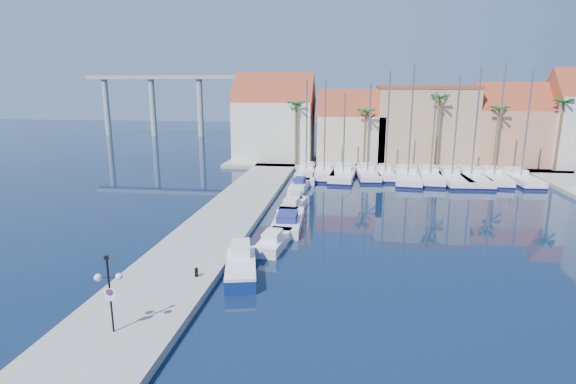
% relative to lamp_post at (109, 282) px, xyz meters
% --- Properties ---
extents(ground, '(260.00, 260.00, 0.00)m').
position_rel_lamp_post_xyz_m(ground, '(8.95, 5.67, -3.01)').
color(ground, black).
rests_on(ground, ground).
extents(quay_west, '(6.00, 77.00, 0.50)m').
position_rel_lamp_post_xyz_m(quay_west, '(-0.05, 19.17, -2.76)').
color(quay_west, gray).
rests_on(quay_west, ground).
extents(shore_north, '(54.00, 16.00, 0.50)m').
position_rel_lamp_post_xyz_m(shore_north, '(18.95, 53.67, -2.76)').
color(shore_north, gray).
rests_on(shore_north, ground).
extents(lamp_post, '(1.28, 0.55, 3.82)m').
position_rel_lamp_post_xyz_m(lamp_post, '(0.00, 0.00, 0.00)').
color(lamp_post, black).
rests_on(lamp_post, quay_west).
extents(bollard, '(0.22, 0.22, 0.55)m').
position_rel_lamp_post_xyz_m(bollard, '(1.78, 6.63, -2.23)').
color(bollard, black).
rests_on(bollard, quay_west).
extents(fishing_boat, '(3.04, 5.82, 1.94)m').
position_rel_lamp_post_xyz_m(fishing_boat, '(4.14, 8.34, -2.36)').
color(fishing_boat, navy).
rests_on(fishing_boat, ground).
extents(motorboat_west_0, '(2.22, 5.43, 1.40)m').
position_rel_lamp_post_xyz_m(motorboat_west_0, '(5.39, 13.69, -2.50)').
color(motorboat_west_0, white).
rests_on(motorboat_west_0, ground).
extents(motorboat_west_1, '(2.61, 7.40, 1.40)m').
position_rel_lamp_post_xyz_m(motorboat_west_1, '(5.73, 18.93, -2.50)').
color(motorboat_west_1, white).
rests_on(motorboat_west_1, ground).
extents(motorboat_west_2, '(2.37, 5.83, 1.40)m').
position_rel_lamp_post_xyz_m(motorboat_west_2, '(5.50, 24.03, -2.50)').
color(motorboat_west_2, white).
rests_on(motorboat_west_2, ground).
extents(motorboat_west_3, '(2.18, 5.30, 1.40)m').
position_rel_lamp_post_xyz_m(motorboat_west_3, '(5.19, 28.19, -2.50)').
color(motorboat_west_3, white).
rests_on(motorboat_west_3, ground).
extents(motorboat_west_4, '(2.09, 5.48, 1.40)m').
position_rel_lamp_post_xyz_m(motorboat_west_4, '(5.15, 34.03, -2.50)').
color(motorboat_west_4, white).
rests_on(motorboat_west_4, ground).
extents(motorboat_west_5, '(2.14, 6.19, 1.40)m').
position_rel_lamp_post_xyz_m(motorboat_west_5, '(5.63, 38.13, -2.50)').
color(motorboat_west_5, white).
rests_on(motorboat_west_5, ground).
extents(motorboat_west_6, '(2.04, 5.52, 1.40)m').
position_rel_lamp_post_xyz_m(motorboat_west_6, '(5.14, 43.19, -2.50)').
color(motorboat_west_6, white).
rests_on(motorboat_west_6, ground).
extents(sailboat_0, '(2.55, 9.23, 12.65)m').
position_rel_lamp_post_xyz_m(sailboat_0, '(5.10, 41.96, -2.41)').
color(sailboat_0, white).
rests_on(sailboat_0, ground).
extents(sailboat_1, '(3.27, 10.32, 12.64)m').
position_rel_lamp_post_xyz_m(sailboat_1, '(7.49, 42.13, -2.43)').
color(sailboat_1, white).
rests_on(sailboat_1, ground).
extents(sailboat_2, '(3.81, 11.42, 11.06)m').
position_rel_lamp_post_xyz_m(sailboat_2, '(10.12, 41.20, -2.45)').
color(sailboat_2, white).
rests_on(sailboat_2, ground).
extents(sailboat_3, '(3.43, 10.16, 12.28)m').
position_rel_lamp_post_xyz_m(sailboat_3, '(13.22, 42.17, -2.43)').
color(sailboat_3, white).
rests_on(sailboat_3, ground).
extents(sailboat_4, '(2.28, 8.14, 13.75)m').
position_rel_lamp_post_xyz_m(sailboat_4, '(15.58, 42.00, -2.36)').
color(sailboat_4, white).
rests_on(sailboat_4, ground).
extents(sailboat_5, '(4.10, 11.98, 14.38)m').
position_rel_lamp_post_xyz_m(sailboat_5, '(18.41, 40.98, -2.43)').
color(sailboat_5, white).
rests_on(sailboat_5, ground).
extents(sailboat_6, '(3.72, 10.97, 11.20)m').
position_rel_lamp_post_xyz_m(sailboat_6, '(21.26, 41.25, -2.45)').
color(sailboat_6, white).
rests_on(sailboat_6, ground).
extents(sailboat_7, '(3.66, 11.57, 13.17)m').
position_rel_lamp_post_xyz_m(sailboat_7, '(23.76, 40.94, -2.44)').
color(sailboat_7, white).
rests_on(sailboat_7, ground).
extents(sailboat_8, '(3.20, 12.04, 14.29)m').
position_rel_lamp_post_xyz_m(sailboat_8, '(26.26, 41.42, -2.43)').
color(sailboat_8, white).
rests_on(sailboat_8, ground).
extents(sailboat_9, '(3.38, 10.59, 14.60)m').
position_rel_lamp_post_xyz_m(sailboat_9, '(29.15, 41.67, -2.40)').
color(sailboat_9, white).
rests_on(sailboat_9, ground).
extents(sailboat_10, '(3.13, 10.16, 13.82)m').
position_rel_lamp_post_xyz_m(sailboat_10, '(32.18, 41.33, -2.41)').
color(sailboat_10, white).
rests_on(sailboat_10, ground).
extents(building_0, '(12.30, 9.00, 13.50)m').
position_rel_lamp_post_xyz_m(building_0, '(-1.05, 52.67, 3.52)').
color(building_0, beige).
rests_on(building_0, shore_north).
extents(building_1, '(10.30, 8.00, 11.00)m').
position_rel_lamp_post_xyz_m(building_1, '(10.95, 52.67, 2.29)').
color(building_1, tan).
rests_on(building_1, shore_north).
extents(building_2, '(14.20, 10.20, 11.50)m').
position_rel_lamp_post_xyz_m(building_2, '(21.95, 53.67, 3.25)').
color(building_2, tan).
rests_on(building_2, shore_north).
extents(building_3, '(10.30, 8.00, 12.00)m').
position_rel_lamp_post_xyz_m(building_3, '(33.95, 52.67, 2.85)').
color(building_3, '#B07459').
rests_on(building_3, shore_north).
extents(palm_0, '(2.60, 2.60, 10.15)m').
position_rel_lamp_post_xyz_m(palm_0, '(2.95, 47.67, 6.07)').
color(palm_0, brown).
rests_on(palm_0, shore_north).
extents(palm_1, '(2.60, 2.60, 9.15)m').
position_rel_lamp_post_xyz_m(palm_1, '(12.95, 47.67, 5.13)').
color(palm_1, brown).
rests_on(palm_1, shore_north).
extents(palm_2, '(2.60, 2.60, 11.15)m').
position_rel_lamp_post_xyz_m(palm_2, '(22.95, 47.67, 7.01)').
color(palm_2, brown).
rests_on(palm_2, shore_north).
extents(palm_3, '(2.60, 2.60, 9.65)m').
position_rel_lamp_post_xyz_m(palm_3, '(30.95, 47.67, 5.60)').
color(palm_3, brown).
rests_on(palm_3, shore_north).
extents(palm_4, '(2.60, 2.60, 10.65)m').
position_rel_lamp_post_xyz_m(palm_4, '(38.95, 47.67, 6.54)').
color(palm_4, brown).
rests_on(palm_4, shore_north).
extents(viaduct, '(48.00, 2.20, 14.45)m').
position_rel_lamp_post_xyz_m(viaduct, '(-30.12, 87.67, 7.24)').
color(viaduct, '#9E9E99').
rests_on(viaduct, ground).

